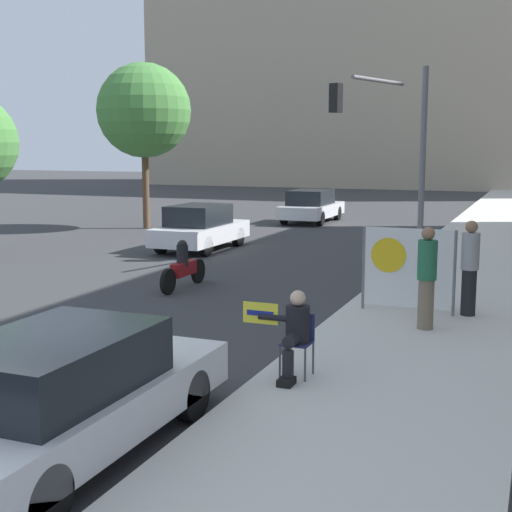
% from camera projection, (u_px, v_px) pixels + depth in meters
% --- Properties ---
extents(sidewalk_curb, '(3.51, 90.00, 0.16)m').
position_uv_depth(sidewalk_curb, '(468.00, 263.00, 20.34)').
color(sidewalk_curb, beige).
rests_on(sidewalk_curb, ground_plane).
extents(building_backdrop_far, '(52.00, 12.00, 30.50)m').
position_uv_depth(building_backdrop_far, '(456.00, 1.00, 58.66)').
color(building_backdrop_far, tan).
rests_on(building_backdrop_far, ground_plane).
extents(seated_protester, '(0.99, 0.77, 1.23)m').
position_uv_depth(seated_protester, '(294.00, 331.00, 9.92)').
color(seated_protester, '#474C56').
rests_on(seated_protester, sidewalk_curb).
extents(jogger_on_sidewalk, '(0.34, 0.34, 1.82)m').
position_uv_depth(jogger_on_sidewalk, '(427.00, 277.00, 12.55)').
color(jogger_on_sidewalk, '#756651').
rests_on(jogger_on_sidewalk, sidewalk_curb).
extents(pedestrian_behind, '(0.34, 0.34, 1.83)m').
position_uv_depth(pedestrian_behind, '(470.00, 267.00, 13.57)').
color(pedestrian_behind, black).
rests_on(pedestrian_behind, sidewalk_curb).
extents(protest_banner, '(1.82, 0.06, 1.65)m').
position_uv_depth(protest_banner, '(407.00, 268.00, 13.84)').
color(protest_banner, slate).
rests_on(protest_banner, sidewalk_curb).
extents(traffic_light_pole, '(2.96, 2.73, 5.35)m').
position_uv_depth(traffic_light_pole, '(387.00, 132.00, 19.94)').
color(traffic_light_pole, slate).
rests_on(traffic_light_pole, sidewalk_curb).
extents(parked_car_curbside, '(1.80, 4.60, 1.41)m').
position_uv_depth(parked_car_curbside, '(63.00, 395.00, 7.70)').
color(parked_car_curbside, silver).
rests_on(parked_car_curbside, ground_plane).
extents(car_on_road_nearest, '(1.79, 4.11, 1.49)m').
position_uv_depth(car_on_road_nearest, '(200.00, 228.00, 23.46)').
color(car_on_road_nearest, silver).
rests_on(car_on_road_nearest, ground_plane).
extents(car_on_road_midblock, '(1.88, 4.40, 1.46)m').
position_uv_depth(car_on_road_midblock, '(311.00, 206.00, 32.13)').
color(car_on_road_midblock, silver).
rests_on(car_on_road_midblock, ground_plane).
extents(motorcycle_on_road, '(0.28, 2.15, 1.18)m').
position_uv_depth(motorcycle_on_road, '(183.00, 267.00, 17.05)').
color(motorcycle_on_road, maroon).
rests_on(motorcycle_on_road, ground_plane).
extents(street_tree_midblock, '(3.85, 3.85, 6.78)m').
position_uv_depth(street_tree_midblock, '(144.00, 111.00, 29.10)').
color(street_tree_midblock, brown).
rests_on(street_tree_midblock, ground_plane).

